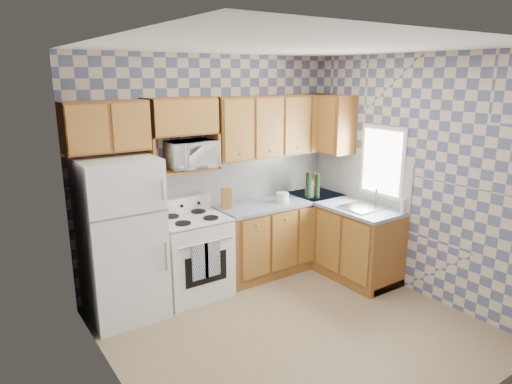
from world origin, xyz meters
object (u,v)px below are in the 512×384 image
(microwave, at_px, (191,154))
(refrigerator, at_px, (121,239))
(stove_body, at_px, (193,257))
(electric_kettle, at_px, (310,190))

(microwave, bearing_deg, refrigerator, -166.84)
(refrigerator, distance_m, microwave, 1.20)
(stove_body, relative_size, electric_kettle, 5.16)
(stove_body, distance_m, microwave, 1.17)
(microwave, height_order, electric_kettle, microwave)
(microwave, bearing_deg, electric_kettle, -6.37)
(stove_body, relative_size, microwave, 1.63)
(refrigerator, height_order, microwave, microwave)
(stove_body, xyz_separation_m, microwave, (0.11, 0.16, 1.15))
(stove_body, bearing_deg, electric_kettle, -2.09)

